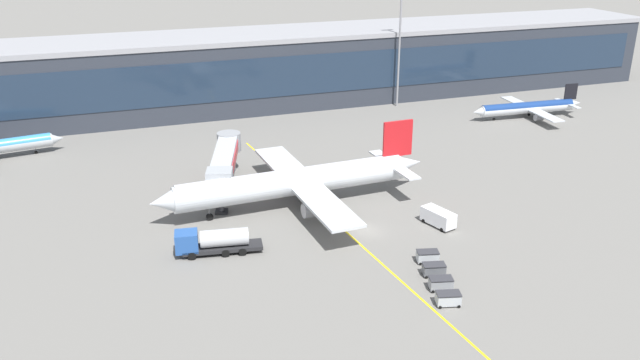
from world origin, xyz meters
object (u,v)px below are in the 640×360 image
at_px(baggage_cart_1, 441,283).
at_px(baggage_cart_3, 428,256).
at_px(baggage_cart_0, 448,298).
at_px(main_airliner, 295,182).
at_px(commuter_jet_near, 528,108).
at_px(fuel_tanker, 213,241).
at_px(crew_van, 439,217).
at_px(baggage_cart_2, 434,269).

relative_size(baggage_cart_1, baggage_cart_3, 1.00).
bearing_deg(baggage_cart_0, baggage_cart_1, 75.13).
bearing_deg(main_airliner, baggage_cart_1, -72.71).
bearing_deg(commuter_jet_near, main_airliner, -155.47).
relative_size(baggage_cart_0, baggage_cart_1, 1.00).
height_order(fuel_tanker, baggage_cart_0, fuel_tanker).
xyz_separation_m(fuel_tanker, crew_van, (30.69, -2.41, -0.43)).
relative_size(crew_van, baggage_cart_0, 1.82).
distance_m(fuel_tanker, crew_van, 30.79).
height_order(baggage_cart_2, baggage_cart_3, same).
bearing_deg(baggage_cart_3, baggage_cart_0, -104.87).
relative_size(baggage_cart_0, baggage_cart_3, 1.00).
xyz_separation_m(main_airliner, commuter_jet_near, (60.33, 27.54, -1.71)).
xyz_separation_m(baggage_cart_1, commuter_jet_near, (51.73, 55.15, 1.41)).
distance_m(baggage_cart_0, baggage_cart_1, 3.20).
xyz_separation_m(crew_van, baggage_cart_2, (-7.13, -11.67, -0.53)).
relative_size(main_airliner, baggage_cart_2, 14.10).
bearing_deg(baggage_cart_2, baggage_cart_1, -104.87).
xyz_separation_m(baggage_cart_0, commuter_jet_near, (52.55, 58.25, 1.41)).
bearing_deg(main_airliner, fuel_tanker, -143.54).
height_order(baggage_cart_0, baggage_cart_3, same).
height_order(main_airliner, baggage_cart_2, main_airliner).
xyz_separation_m(main_airliner, crew_van, (16.54, -12.86, -2.59)).
bearing_deg(fuel_tanker, baggage_cart_0, -42.74).
relative_size(fuel_tanker, crew_van, 2.05).
distance_m(baggage_cart_0, commuter_jet_near, 78.46).
xyz_separation_m(baggage_cart_0, baggage_cart_2, (1.64, 6.19, 0.00)).
relative_size(crew_van, baggage_cart_3, 1.82).
relative_size(baggage_cart_3, commuter_jet_near, 0.12).
distance_m(crew_van, baggage_cart_3, 10.65).
xyz_separation_m(baggage_cart_1, baggage_cart_2, (0.82, 3.09, 0.00)).
distance_m(baggage_cart_2, commuter_jet_near, 72.83).
distance_m(fuel_tanker, baggage_cart_2, 27.46).
bearing_deg(fuel_tanker, crew_van, -4.48).
height_order(main_airliner, baggage_cart_0, main_airliner).
xyz_separation_m(main_airliner, fuel_tanker, (-14.15, -10.45, -2.16)).
relative_size(crew_van, baggage_cart_1, 1.82).
relative_size(baggage_cart_1, commuter_jet_near, 0.12).
bearing_deg(commuter_jet_near, baggage_cart_0, -132.06).
bearing_deg(baggage_cart_3, baggage_cart_2, -104.87).
distance_m(fuel_tanker, commuter_jet_near, 83.61).
height_order(fuel_tanker, crew_van, fuel_tanker).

